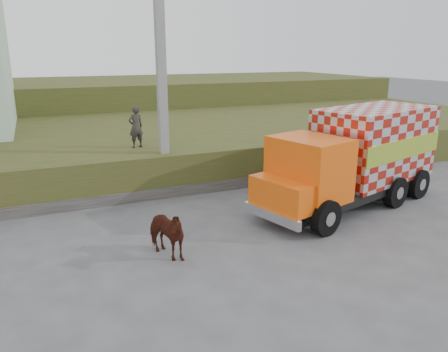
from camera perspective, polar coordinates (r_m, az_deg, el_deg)
name	(u,v)px	position (r m, az deg, el deg)	size (l,w,h in m)	color
ground	(246,235)	(12.38, 2.93, -7.77)	(120.00, 120.00, 0.00)	#474749
embankment	(154,143)	(21.19, -9.12, 4.28)	(40.00, 12.00, 1.50)	#314517
embankment_far	(111,101)	(32.71, -14.57, 9.40)	(40.00, 12.00, 3.00)	#314517
retaining_strip	(141,194)	(15.42, -10.77, -2.36)	(16.00, 0.50, 0.40)	#595651
utility_pole	(162,79)	(15.31, -8.15, 12.45)	(1.20, 0.30, 8.00)	gray
cargo_truck	(357,157)	(15.07, 16.93, 2.44)	(7.44, 4.07, 3.17)	black
cow	(164,233)	(11.01, -7.83, -7.36)	(0.70, 1.53, 1.29)	#35130D
pedestrian	(136,127)	(16.61, -11.44, 6.32)	(0.57, 0.37, 1.56)	#2C2927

